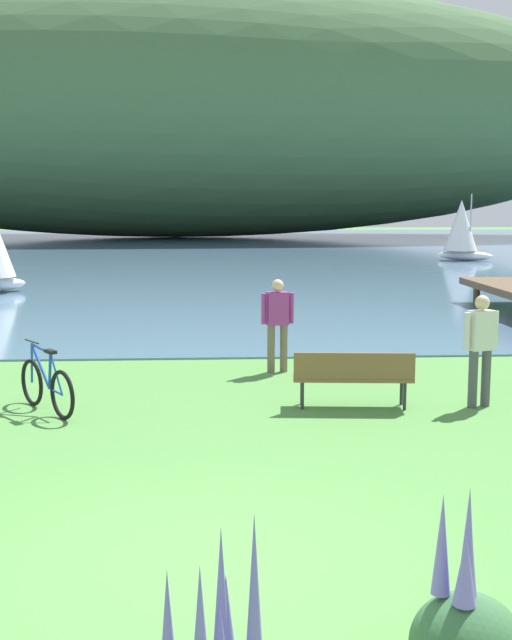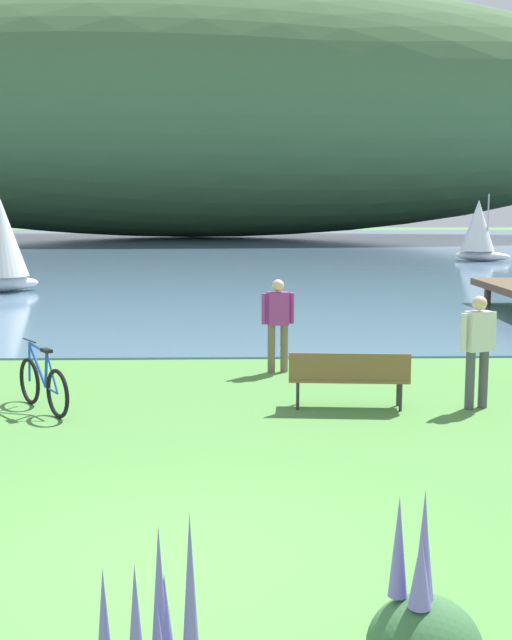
{
  "view_description": "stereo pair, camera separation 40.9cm",
  "coord_description": "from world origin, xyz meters",
  "px_view_note": "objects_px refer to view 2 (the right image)",
  "views": [
    {
      "loc": [
        0.1,
        -6.62,
        3.06
      ],
      "look_at": [
        0.88,
        7.79,
        1.0
      ],
      "focal_mm": 45.7,
      "sensor_mm": 36.0,
      "label": 1
    },
    {
      "loc": [
        0.51,
        -6.64,
        3.06
      ],
      "look_at": [
        0.88,
        7.79,
        1.0
      ],
      "focal_mm": 45.7,
      "sensor_mm": 36.0,
      "label": 2
    }
  ],
  "objects_px": {
    "bicycle_beside_path": "(43,385)",
    "person_at_shoreline": "(278,319)",
    "person_on_the_grass": "(478,345)",
    "park_bench_near_camera": "(349,375)",
    "sailboat_toward_hillside": "(479,230)"
  },
  "relations": [
    {
      "from": "park_bench_near_camera",
      "to": "sailboat_toward_hillside",
      "type": "height_order",
      "value": "sailboat_toward_hillside"
    },
    {
      "from": "park_bench_near_camera",
      "to": "person_on_the_grass",
      "type": "bearing_deg",
      "value": -0.17
    },
    {
      "from": "bicycle_beside_path",
      "to": "sailboat_toward_hillside",
      "type": "bearing_deg",
      "value": 63.15
    },
    {
      "from": "person_at_shoreline",
      "to": "person_on_the_grass",
      "type": "relative_size",
      "value": 1.0
    },
    {
      "from": "person_at_shoreline",
      "to": "bicycle_beside_path",
      "type": "bearing_deg",
      "value": -143.31
    },
    {
      "from": "bicycle_beside_path",
      "to": "person_at_shoreline",
      "type": "height_order",
      "value": "person_at_shoreline"
    },
    {
      "from": "bicycle_beside_path",
      "to": "sailboat_toward_hillside",
      "type": "distance_m",
      "value": 35.15
    },
    {
      "from": "bicycle_beside_path",
      "to": "person_on_the_grass",
      "type": "height_order",
      "value": "person_on_the_grass"
    },
    {
      "from": "bicycle_beside_path",
      "to": "sailboat_toward_hillside",
      "type": "xyz_separation_m",
      "value": [
        15.86,
        31.34,
        1.31
      ]
    },
    {
      "from": "person_at_shoreline",
      "to": "person_on_the_grass",
      "type": "bearing_deg",
      "value": -43.8
    },
    {
      "from": "person_on_the_grass",
      "to": "sailboat_toward_hillside",
      "type": "height_order",
      "value": "sailboat_toward_hillside"
    },
    {
      "from": "sailboat_toward_hillside",
      "to": "person_at_shoreline",
      "type": "bearing_deg",
      "value": -113.12
    },
    {
      "from": "park_bench_near_camera",
      "to": "person_on_the_grass",
      "type": "distance_m",
      "value": 1.98
    },
    {
      "from": "park_bench_near_camera",
      "to": "bicycle_beside_path",
      "type": "xyz_separation_m",
      "value": [
        -4.57,
        0.02,
        -0.12
      ]
    },
    {
      "from": "park_bench_near_camera",
      "to": "person_on_the_grass",
      "type": "relative_size",
      "value": 1.07
    }
  ]
}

